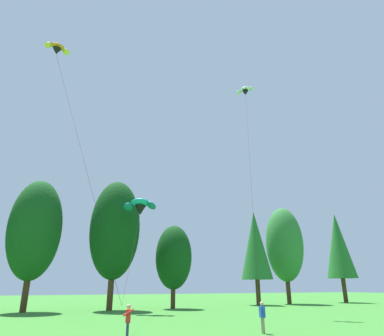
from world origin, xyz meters
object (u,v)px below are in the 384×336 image
object	(u,v)px
kite_flyer_near	(128,319)
parafoil_kite_mid_white	(245,91)
parafoil_kite_far_orange	(57,49)
parafoil_kite_high_teal	(140,206)
kite_flyer_mid	(262,315)

from	to	relation	value
kite_flyer_near	parafoil_kite_mid_white	xyz separation A→B (m)	(15.58, 10.75, 23.16)
parafoil_kite_far_orange	parafoil_kite_high_teal	bearing A→B (deg)	36.48
kite_flyer_near	kite_flyer_mid	xyz separation A→B (m)	(7.69, -0.59, -0.01)
kite_flyer_mid	parafoil_kite_mid_white	xyz separation A→B (m)	(7.90, 11.34, 23.17)
kite_flyer_near	parafoil_kite_far_orange	bearing A→B (deg)	117.27
kite_flyer_near	parafoil_kite_far_orange	distance (m)	24.01
parafoil_kite_high_teal	kite_flyer_near	bearing A→B (deg)	-107.69
parafoil_kite_mid_white	parafoil_kite_far_orange	bearing A→B (deg)	-177.29
parafoil_kite_mid_white	kite_flyer_mid	bearing A→B (deg)	-124.85
parafoil_kite_mid_white	kite_flyer_near	bearing A→B (deg)	-145.40
kite_flyer_near	parafoil_kite_far_orange	world-z (taller)	parafoil_kite_far_orange
parafoil_kite_high_teal	parafoil_kite_mid_white	size ratio (longest dim) A/B	0.82
kite_flyer_near	kite_flyer_mid	size ratio (longest dim) A/B	1.00
kite_flyer_near	parafoil_kite_mid_white	bearing A→B (deg)	34.60
parafoil_kite_mid_white	parafoil_kite_far_orange	world-z (taller)	parafoil_kite_mid_white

